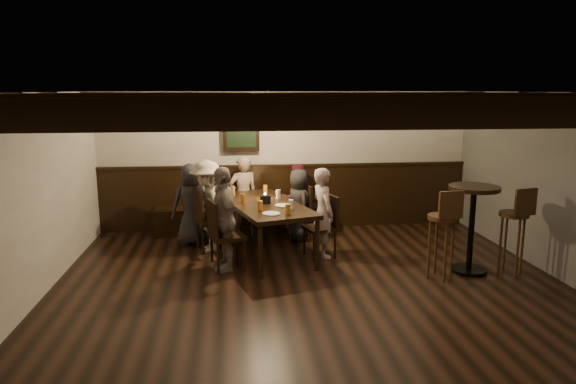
{
  "coord_description": "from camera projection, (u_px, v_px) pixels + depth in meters",
  "views": [
    {
      "loc": [
        -0.98,
        -5.43,
        2.43
      ],
      "look_at": [
        -0.23,
        1.3,
        1.07
      ],
      "focal_mm": 32.0,
      "sensor_mm": 36.0,
      "label": 1
    }
  ],
  "objects": [
    {
      "name": "pint_a",
      "position": [
        233.0,
        191.0,
        8.12
      ],
      "size": [
        0.07,
        0.07,
        0.14
      ],
      "primitive_type": "cylinder",
      "color": "#BF7219",
      "rests_on": "dining_table"
    },
    {
      "name": "pint_f",
      "position": [
        291.0,
        205.0,
        7.17
      ],
      "size": [
        0.07,
        0.07,
        0.14
      ],
      "primitive_type": "cylinder",
      "color": "silver",
      "rests_on": "dining_table"
    },
    {
      "name": "condiment_caddy",
      "position": [
        265.0,
        200.0,
        7.55
      ],
      "size": [
        0.15,
        0.1,
        0.12
      ],
      "primitive_type": "cube",
      "color": "black",
      "rests_on": "dining_table"
    },
    {
      "name": "person_bench_centre",
      "position": [
        243.0,
        196.0,
        8.58
      ],
      "size": [
        0.57,
        0.45,
        1.36
      ],
      "primitive_type": "imported",
      "rotation": [
        0.0,
        0.0,
        3.42
      ],
      "color": "gray",
      "rests_on": "floor"
    },
    {
      "name": "plate_near",
      "position": [
        271.0,
        214.0,
        6.91
      ],
      "size": [
        0.24,
        0.24,
        0.01
      ],
      "primitive_type": "cylinder",
      "color": "white",
      "rests_on": "dining_table"
    },
    {
      "name": "bar_stool_right",
      "position": [
        512.0,
        242.0,
        6.8
      ],
      "size": [
        0.39,
        0.42,
        1.2
      ],
      "rotation": [
        0.0,
        0.0,
        0.23
      ],
      "color": "#321F0F",
      "rests_on": "floor"
    },
    {
      "name": "plate_far",
      "position": [
        283.0,
        205.0,
        7.4
      ],
      "size": [
        0.24,
        0.24,
        0.01
      ],
      "primitive_type": "cylinder",
      "color": "white",
      "rests_on": "dining_table"
    },
    {
      "name": "chair_left_far",
      "position": [
        226.0,
        248.0,
        7.03
      ],
      "size": [
        0.55,
        0.55,
        0.97
      ],
      "rotation": [
        0.0,
        0.0,
        -1.29
      ],
      "color": "black",
      "rests_on": "floor"
    },
    {
      "name": "chair_right_far",
      "position": [
        321.0,
        238.0,
        7.56
      ],
      "size": [
        0.51,
        0.51,
        0.91
      ],
      "rotation": [
        0.0,
        0.0,
        1.85
      ],
      "color": "black",
      "rests_on": "floor"
    },
    {
      "name": "person_left_near",
      "position": [
        208.0,
        206.0,
        7.75
      ],
      "size": [
        0.75,
        1.01,
        1.4
      ],
      "primitive_type": "imported",
      "rotation": [
        0.0,
        0.0,
        -1.29
      ],
      "color": "#B7AA9B",
      "rests_on": "floor"
    },
    {
      "name": "pint_d",
      "position": [
        278.0,
        194.0,
        7.89
      ],
      "size": [
        0.07,
        0.07,
        0.14
      ],
      "primitive_type": "cylinder",
      "color": "silver",
      "rests_on": "dining_table"
    },
    {
      "name": "person_left_far",
      "position": [
        223.0,
        219.0,
        6.93
      ],
      "size": [
        0.56,
        0.9,
        1.43
      ],
      "primitive_type": "imported",
      "rotation": [
        0.0,
        0.0,
        -1.29
      ],
      "color": "gray",
      "rests_on": "floor"
    },
    {
      "name": "chair_left_near",
      "position": [
        210.0,
        232.0,
        7.84
      ],
      "size": [
        0.55,
        0.55,
        0.97
      ],
      "rotation": [
        0.0,
        0.0,
        -1.29
      ],
      "color": "black",
      "rests_on": "floor"
    },
    {
      "name": "bar_stool_left",
      "position": [
        441.0,
        246.0,
        6.64
      ],
      "size": [
        0.38,
        0.4,
        1.2
      ],
      "rotation": [
        0.0,
        0.0,
        0.13
      ],
      "color": "#321F0F",
      "rests_on": "floor"
    },
    {
      "name": "candle",
      "position": [
        265.0,
        197.0,
        7.92
      ],
      "size": [
        0.05,
        0.05,
        0.05
      ],
      "primitive_type": "cylinder",
      "color": "beige",
      "rests_on": "dining_table"
    },
    {
      "name": "pint_e",
      "position": [
        260.0,
        206.0,
        7.1
      ],
      "size": [
        0.07,
        0.07,
        0.14
      ],
      "primitive_type": "cylinder",
      "color": "#BF7219",
      "rests_on": "dining_table"
    },
    {
      "name": "dining_table",
      "position": [
        264.0,
        207.0,
        7.62
      ],
      "size": [
        1.47,
        2.26,
        0.78
      ],
      "rotation": [
        0.0,
        0.0,
        0.28
      ],
      "color": "black",
      "rests_on": "floor"
    },
    {
      "name": "person_bench_left",
      "position": [
        192.0,
        204.0,
        8.11
      ],
      "size": [
        0.73,
        0.57,
        1.3
      ],
      "primitive_type": "imported",
      "rotation": [
        0.0,
        0.0,
        3.42
      ],
      "color": "#2B2B2E",
      "rests_on": "floor"
    },
    {
      "name": "pint_b",
      "position": [
        265.0,
        189.0,
        8.28
      ],
      "size": [
        0.07,
        0.07,
        0.14
      ],
      "primitive_type": "cylinder",
      "color": "#BF7219",
      "rests_on": "dining_table"
    },
    {
      "name": "pint_g",
      "position": [
        288.0,
        209.0,
        6.89
      ],
      "size": [
        0.07,
        0.07,
        0.14
      ],
      "primitive_type": "cylinder",
      "color": "#BF7219",
      "rests_on": "dining_table"
    },
    {
      "name": "chair_right_near",
      "position": [
        297.0,
        224.0,
        8.38
      ],
      "size": [
        0.51,
        0.51,
        0.91
      ],
      "rotation": [
        0.0,
        0.0,
        1.85
      ],
      "color": "black",
      "rests_on": "floor"
    },
    {
      "name": "high_top_table",
      "position": [
        472.0,
        216.0,
        6.83
      ],
      "size": [
        0.67,
        0.67,
        1.18
      ],
      "color": "black",
      "rests_on": "floor"
    },
    {
      "name": "person_right_near",
      "position": [
        299.0,
        205.0,
        8.33
      ],
      "size": [
        0.52,
        0.65,
        1.18
      ],
      "primitive_type": "imported",
      "rotation": [
        0.0,
        0.0,
        1.85
      ],
      "color": "#242426",
      "rests_on": "floor"
    },
    {
      "name": "person_right_far",
      "position": [
        323.0,
        213.0,
        7.5
      ],
      "size": [
        0.44,
        0.55,
        1.33
      ],
      "primitive_type": "imported",
      "rotation": [
        0.0,
        0.0,
        1.85
      ],
      "color": "#B09A95",
      "rests_on": "floor"
    },
    {
      "name": "person_bench_right",
      "position": [
        296.0,
        198.0,
        8.79
      ],
      "size": [
        0.68,
        0.59,
        1.2
      ],
      "primitive_type": "imported",
      "rotation": [
        0.0,
        0.0,
        3.42
      ],
      "color": "maroon",
      "rests_on": "floor"
    },
    {
      "name": "pint_c",
      "position": [
        243.0,
        198.0,
        7.57
      ],
      "size": [
        0.07,
        0.07,
        0.14
      ],
      "primitive_type": "cylinder",
      "color": "#BF7219",
      "rests_on": "dining_table"
    },
    {
      "name": "room",
      "position": [
        277.0,
        181.0,
        7.79
      ],
      "size": [
        7.0,
        7.0,
        7.0
      ],
      "color": "black",
      "rests_on": "ground"
    }
  ]
}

